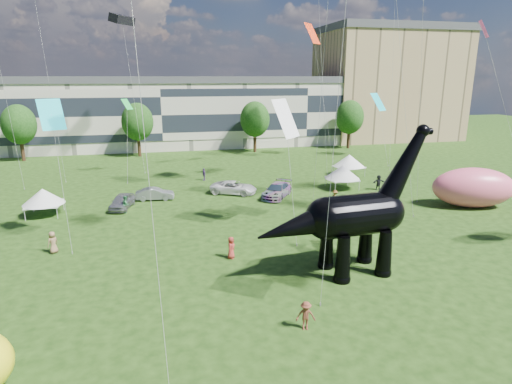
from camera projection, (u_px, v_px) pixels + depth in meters
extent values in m
plane|color=#16330C|center=(321.00, 307.00, 25.11)|extent=(220.00, 220.00, 0.00)
cube|color=beige|center=(161.00, 115.00, 80.15)|extent=(78.00, 11.00, 12.00)
cube|color=tan|center=(387.00, 86.00, 92.01)|extent=(28.00, 18.00, 22.00)
cylinder|color=#382314|center=(23.00, 151.00, 68.09)|extent=(0.56, 0.56, 3.20)
ellipsoid|color=#14380F|center=(18.00, 121.00, 66.86)|extent=(5.20, 5.20, 6.24)
cylinder|color=#382314|center=(139.00, 147.00, 71.97)|extent=(0.56, 0.56, 3.20)
ellipsoid|color=#14380F|center=(137.00, 119.00, 70.74)|extent=(5.20, 5.20, 6.24)
cylinder|color=#382314|center=(255.00, 143.00, 76.28)|extent=(0.56, 0.56, 3.20)
ellipsoid|color=#14380F|center=(255.00, 116.00, 75.05)|extent=(5.20, 5.20, 6.24)
cylinder|color=#382314|center=(348.00, 140.00, 80.16)|extent=(0.56, 0.56, 3.20)
ellipsoid|color=#14380F|center=(350.00, 114.00, 78.93)|extent=(5.20, 5.20, 6.24)
cone|color=black|center=(343.00, 259.00, 27.81)|extent=(1.18, 1.18, 3.15)
sphere|color=black|center=(342.00, 279.00, 28.17)|extent=(1.15, 1.15, 1.15)
cone|color=black|center=(326.00, 246.00, 29.92)|extent=(1.18, 1.18, 3.15)
sphere|color=black|center=(326.00, 264.00, 30.28)|extent=(1.15, 1.15, 1.15)
cone|color=black|center=(384.00, 253.00, 28.76)|extent=(1.18, 1.18, 3.15)
sphere|color=black|center=(383.00, 272.00, 29.13)|extent=(1.15, 1.15, 1.15)
cone|color=black|center=(366.00, 241.00, 30.88)|extent=(1.18, 1.18, 3.15)
sphere|color=black|center=(364.00, 259.00, 31.24)|extent=(1.15, 1.15, 1.15)
cylinder|color=black|center=(356.00, 215.00, 28.65)|extent=(4.66, 3.24, 2.83)
sphere|color=black|center=(326.00, 218.00, 27.98)|extent=(2.83, 2.83, 2.83)
sphere|color=black|center=(384.00, 212.00, 29.32)|extent=(2.73, 2.73, 2.73)
cone|color=black|center=(404.00, 167.00, 28.92)|extent=(4.08, 1.94, 5.56)
sphere|color=black|center=(423.00, 131.00, 28.68)|extent=(0.88, 0.88, 0.88)
cylinder|color=black|center=(427.00, 131.00, 28.79)|extent=(0.78, 0.53, 0.46)
cone|color=black|center=(296.00, 227.00, 27.42)|extent=(5.73, 2.72, 3.08)
imported|color=#AAA9AE|center=(122.00, 201.00, 43.58)|extent=(2.74, 4.70, 1.50)
imported|color=gray|center=(155.00, 194.00, 46.68)|extent=(4.20, 1.80, 1.34)
imported|color=white|center=(234.00, 188.00, 49.09)|extent=(5.82, 4.51, 1.47)
imported|color=#595960|center=(277.00, 190.00, 47.66)|extent=(4.89, 5.73, 1.58)
cube|color=silver|center=(342.00, 179.00, 51.30)|extent=(3.26, 3.26, 0.13)
cone|color=silver|center=(342.00, 172.00, 51.07)|extent=(4.13, 4.13, 1.62)
cylinder|color=#999999|center=(335.00, 187.00, 49.69)|extent=(0.06, 0.06, 1.19)
cylinder|color=#999999|center=(359.00, 186.00, 50.36)|extent=(0.06, 0.06, 1.19)
cylinder|color=#999999|center=(325.00, 181.00, 52.54)|extent=(0.06, 0.06, 1.19)
cylinder|color=#999999|center=(348.00, 180.00, 53.21)|extent=(0.06, 0.06, 1.19)
cube|color=white|center=(349.00, 167.00, 58.12)|extent=(4.06, 4.06, 0.13)
cone|color=white|center=(349.00, 160.00, 57.89)|extent=(5.14, 5.14, 1.64)
cylinder|color=#999999|center=(347.00, 174.00, 56.27)|extent=(0.07, 0.07, 1.20)
cylinder|color=#999999|center=(365.00, 172.00, 57.70)|extent=(0.07, 0.07, 1.20)
cylinder|color=#999999|center=(333.00, 170.00, 58.84)|extent=(0.07, 0.07, 1.20)
cylinder|color=#999999|center=(350.00, 168.00, 60.28)|extent=(0.07, 0.07, 1.20)
cube|color=silver|center=(44.00, 204.00, 41.35)|extent=(3.08, 3.08, 0.12)
cone|color=silver|center=(43.00, 196.00, 41.14)|extent=(3.90, 3.90, 1.52)
cylinder|color=#999999|center=(25.00, 215.00, 39.87)|extent=(0.06, 0.06, 1.11)
cylinder|color=#999999|center=(57.00, 213.00, 40.45)|extent=(0.06, 0.06, 1.11)
cylinder|color=#999999|center=(33.00, 206.00, 42.55)|extent=(0.06, 0.06, 1.11)
cylinder|color=#999999|center=(64.00, 205.00, 43.12)|extent=(0.06, 0.06, 1.11)
ellipsoid|color=#FC6285|center=(473.00, 188.00, 43.82)|extent=(9.07, 6.30, 4.12)
imported|color=#5B367B|center=(204.00, 174.00, 55.46)|extent=(0.57, 0.99, 1.59)
imported|color=#936B49|center=(53.00, 242.00, 32.51)|extent=(0.98, 0.99, 1.72)
imported|color=brown|center=(335.00, 198.00, 44.64)|extent=(0.80, 1.15, 1.63)
imported|color=black|center=(379.00, 182.00, 50.74)|extent=(1.72, 0.67, 1.81)
imported|color=brown|center=(306.00, 316.00, 22.64)|extent=(1.15, 0.80, 1.63)
imported|color=#AB332A|center=(231.00, 248.00, 31.59)|extent=(0.86, 0.97, 1.68)
imported|color=#317B45|center=(126.00, 204.00, 42.27)|extent=(0.69, 0.87, 1.72)
plane|color=white|center=(286.00, 118.00, 35.62)|extent=(3.46, 3.50, 3.14)
plane|color=#0DB5C7|center=(378.00, 102.00, 69.41)|extent=(3.80, 3.44, 2.77)
plane|color=green|center=(127.00, 104.00, 56.54)|extent=(1.79, 1.94, 1.40)
plane|color=#D13A87|center=(484.00, 29.00, 42.22)|extent=(1.65, 2.07, 1.64)
cube|color=black|center=(122.00, 19.00, 60.96)|extent=(3.74, 4.15, 1.58)
plane|color=#0DC1CF|center=(51.00, 114.00, 32.18)|extent=(2.58, 1.96, 2.30)
plane|color=red|center=(312.00, 33.00, 63.67)|extent=(3.66, 3.60, 3.05)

